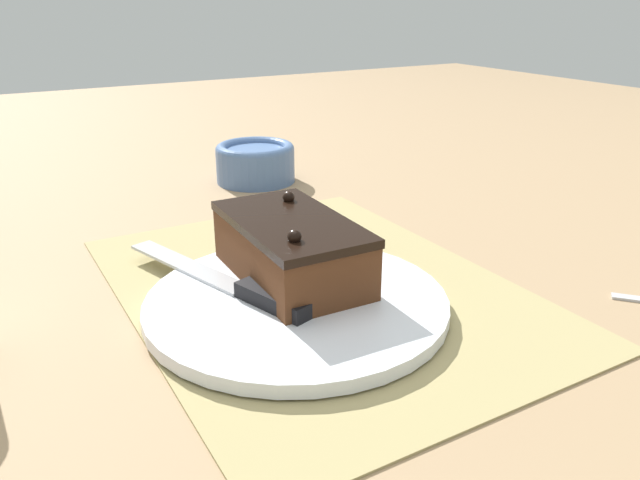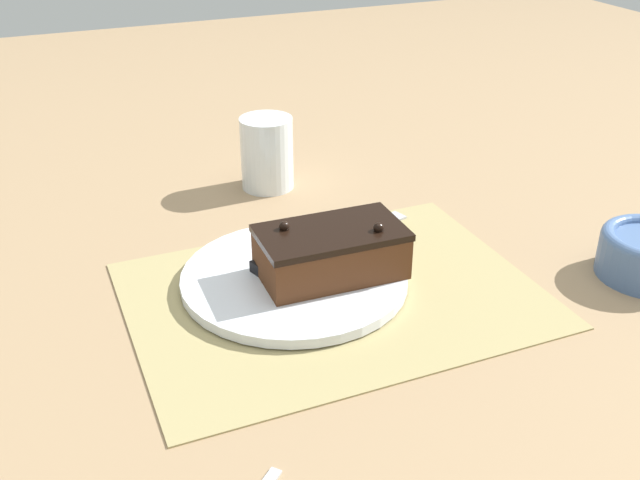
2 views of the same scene
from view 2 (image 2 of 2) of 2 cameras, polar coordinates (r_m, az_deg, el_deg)
The scene contains 6 objects.
ground_plane at distance 0.86m, azimuth 1.03°, elevation -4.25°, with size 3.00×3.00×0.00m, color #9E7F5B.
placemat_woven at distance 0.86m, azimuth 1.04°, elevation -4.14°, with size 0.46×0.34×0.00m, color tan.
cake_plate at distance 0.88m, azimuth -1.97°, elevation -2.89°, with size 0.27×0.27×0.01m.
chocolate_cake at distance 0.86m, azimuth 0.84°, elevation -0.88°, with size 0.17×0.10×0.07m.
serving_knife at distance 0.91m, azimuth -0.97°, elevation -0.75°, with size 0.24×0.09×0.01m.
drinking_glass at distance 1.11m, azimuth -4.07°, elevation 6.62°, with size 0.08×0.08×0.11m.
Camera 2 is at (0.30, 0.66, 0.46)m, focal length 42.00 mm.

